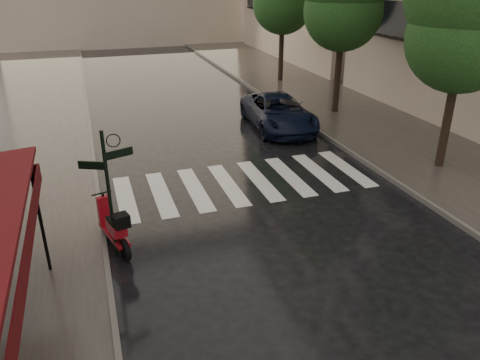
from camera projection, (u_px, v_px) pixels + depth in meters
ground at (197, 330)px, 8.76m from camera, size 120.00×120.00×0.00m
sidewalk_near at (8, 145)px, 17.82m from camera, size 6.00×60.00×0.12m
sidewalk_far at (349, 111)px, 22.05m from camera, size 5.50×60.00×0.12m
curb_near at (91, 136)px, 18.69m from camera, size 0.12×60.00×0.16m
curb_far at (294, 116)px, 21.24m from camera, size 0.12×60.00×0.16m
crosswalk at (244, 182)px, 14.80m from camera, size 7.85×3.20×0.01m
signpost at (108, 185)px, 10.25m from camera, size 1.17×0.29×3.10m
tree_near at (470, 1)px, 13.65m from camera, size 3.80×3.80×7.99m
scooter at (114, 228)px, 11.10m from camera, size 0.79×1.81×1.22m
parked_car at (278, 112)px, 19.64m from camera, size 2.60×5.05×1.36m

